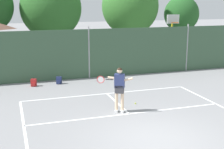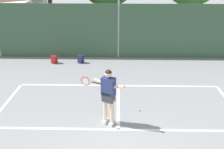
{
  "view_description": "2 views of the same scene",
  "coord_description": "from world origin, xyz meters",
  "views": [
    {
      "loc": [
        -4.43,
        -8.82,
        4.42
      ],
      "look_at": [
        -0.06,
        4.51,
        1.18
      ],
      "focal_mm": 51.05,
      "sensor_mm": 36.0,
      "label": 1
    },
    {
      "loc": [
        -0.05,
        -3.74,
        4.6
      ],
      "look_at": [
        -0.25,
        4.85,
        0.79
      ],
      "focal_mm": 39.44,
      "sensor_mm": 36.0,
      "label": 2
    }
  ],
  "objects": [
    {
      "name": "chainlink_fence",
      "position": [
        0.0,
        9.0,
        1.43
      ],
      "size": [
        26.09,
        0.09,
        3.01
      ],
      "color": "#38563D",
      "rests_on": "ground"
    },
    {
      "name": "tennis_player",
      "position": [
        -0.32,
        2.79,
        1.11
      ],
      "size": [
        1.35,
        0.6,
        1.85
      ],
      "color": "silver",
      "rests_on": "ground"
    },
    {
      "name": "tennis_ball",
      "position": [
        0.72,
        3.57,
        0.03
      ],
      "size": [
        0.07,
        0.07,
        0.07
      ],
      "primitive_type": "sphere",
      "color": "#CCE033",
      "rests_on": "ground"
    },
    {
      "name": "backpack_red",
      "position": [
        -3.29,
        8.03,
        0.19
      ],
      "size": [
        0.33,
        0.32,
        0.46
      ],
      "color": "maroon",
      "rests_on": "ground"
    },
    {
      "name": "backpack_navy",
      "position": [
        -1.93,
        8.11,
        0.19
      ],
      "size": [
        0.33,
        0.32,
        0.46
      ],
      "color": "navy",
      "rests_on": "ground"
    }
  ]
}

